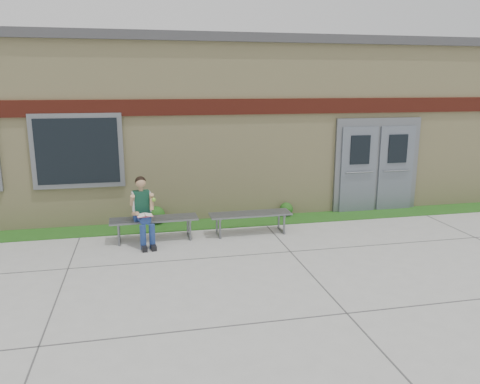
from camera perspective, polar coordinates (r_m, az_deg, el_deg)
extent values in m
plane|color=#9E9E99|center=(8.26, 0.58, -8.98)|extent=(80.00, 80.00, 0.00)
cube|color=#254311|center=(10.67, -2.50, -3.81)|extent=(16.00, 0.80, 0.02)
cube|color=beige|center=(13.62, -5.01, 8.35)|extent=(16.00, 6.00, 4.00)
cube|color=#3F3F42|center=(13.61, -5.20, 17.19)|extent=(16.20, 6.20, 0.20)
cube|color=maroon|center=(10.59, -2.98, 10.32)|extent=(16.00, 0.06, 0.35)
cube|color=slate|center=(10.60, -19.18, 4.74)|extent=(1.90, 0.08, 1.60)
cube|color=black|center=(10.56, -19.21, 4.71)|extent=(1.70, 0.04, 1.40)
cube|color=slate|center=(12.04, 16.29, 3.19)|extent=(2.20, 0.08, 2.30)
cube|color=slate|center=(11.78, 14.23, 2.62)|extent=(0.92, 0.06, 2.10)
cube|color=slate|center=(12.26, 18.43, 2.74)|extent=(0.92, 0.06, 2.10)
cube|color=slate|center=(9.60, -10.44, -3.27)|extent=(1.76, 0.53, 0.03)
cube|color=slate|center=(9.68, -14.54, -4.82)|extent=(0.06, 0.49, 0.40)
cube|color=slate|center=(9.71, -6.24, -4.41)|extent=(0.06, 0.49, 0.40)
cube|color=slate|center=(9.85, 1.28, -2.68)|extent=(1.72, 0.50, 0.03)
cube|color=slate|center=(9.78, -2.66, -4.23)|extent=(0.05, 0.48, 0.39)
cube|color=slate|center=(10.09, 5.08, -3.73)|extent=(0.05, 0.48, 0.39)
cube|color=navy|center=(9.52, -11.85, -2.87)|extent=(0.36, 0.28, 0.15)
cube|color=#0F3A25|center=(9.43, -11.92, -1.16)|extent=(0.33, 0.23, 0.44)
sphere|color=tan|center=(9.34, -12.02, 1.11)|extent=(0.23, 0.23, 0.20)
sphere|color=black|center=(9.35, -12.04, 1.25)|extent=(0.24, 0.24, 0.21)
cylinder|color=navy|center=(9.27, -12.15, -3.20)|extent=(0.20, 0.42, 0.14)
cylinder|color=navy|center=(9.29, -11.10, -3.11)|extent=(0.20, 0.42, 0.14)
cylinder|color=navy|center=(9.14, -11.73, -5.45)|extent=(0.12, 0.12, 0.48)
cylinder|color=navy|center=(9.17, -10.65, -5.35)|extent=(0.12, 0.12, 0.48)
cube|color=black|center=(9.14, -11.60, -6.72)|extent=(0.13, 0.26, 0.10)
cube|color=black|center=(9.17, -10.53, -6.61)|extent=(0.13, 0.26, 0.10)
cylinder|color=tan|center=(9.34, -12.99, -0.99)|extent=(0.12, 0.22, 0.25)
cylinder|color=tan|center=(9.39, -10.78, -0.81)|extent=(0.12, 0.22, 0.25)
cube|color=white|center=(9.15, -11.54, -2.77)|extent=(0.33, 0.25, 0.01)
cube|color=#C94B5D|center=(9.15, -11.53, -2.84)|extent=(0.33, 0.26, 0.01)
sphere|color=#78BB32|center=(9.26, -10.47, -0.93)|extent=(0.08, 0.08, 0.08)
sphere|color=#254311|center=(10.72, -10.17, -2.77)|extent=(0.39, 0.39, 0.39)
sphere|color=#254311|center=(11.23, 5.66, -2.09)|extent=(0.32, 0.32, 0.32)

